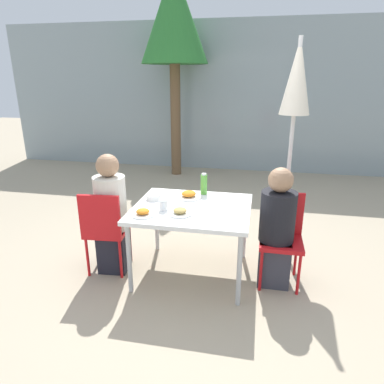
{
  "coord_description": "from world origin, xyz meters",
  "views": [
    {
      "loc": [
        0.61,
        -3.03,
        1.93
      ],
      "look_at": [
        0.0,
        0.0,
        0.88
      ],
      "focal_mm": 32.0,
      "sensor_mm": 36.0,
      "label": 1
    }
  ],
  "objects_px": {
    "person_left": "(112,216)",
    "person_right": "(276,230)",
    "chair_right": "(281,231)",
    "bottle": "(204,184)",
    "tree_behind_left": "(174,19)",
    "chair_left": "(105,226)",
    "salad_bowl": "(154,197)",
    "drinking_cup": "(164,205)",
    "closed_umbrella": "(296,95)"
  },
  "relations": [
    {
      "from": "chair_right",
      "to": "drinking_cup",
      "type": "distance_m",
      "value": 1.16
    },
    {
      "from": "person_left",
      "to": "bottle",
      "type": "height_order",
      "value": "person_left"
    },
    {
      "from": "person_left",
      "to": "person_right",
      "type": "distance_m",
      "value": 1.62
    },
    {
      "from": "chair_right",
      "to": "bottle",
      "type": "bearing_deg",
      "value": -21.26
    },
    {
      "from": "chair_right",
      "to": "bottle",
      "type": "relative_size",
      "value": 3.84
    },
    {
      "from": "chair_left",
      "to": "tree_behind_left",
      "type": "bearing_deg",
      "value": 88.11
    },
    {
      "from": "person_right",
      "to": "salad_bowl",
      "type": "distance_m",
      "value": 1.26
    },
    {
      "from": "bottle",
      "to": "drinking_cup",
      "type": "xyz_separation_m",
      "value": [
        -0.29,
        -0.54,
        -0.06
      ]
    },
    {
      "from": "chair_left",
      "to": "salad_bowl",
      "type": "relative_size",
      "value": 5.52
    },
    {
      "from": "salad_bowl",
      "to": "drinking_cup",
      "type": "bearing_deg",
      "value": -56.24
    },
    {
      "from": "person_left",
      "to": "closed_umbrella",
      "type": "relative_size",
      "value": 0.53
    },
    {
      "from": "chair_right",
      "to": "bottle",
      "type": "height_order",
      "value": "bottle"
    },
    {
      "from": "closed_umbrella",
      "to": "tree_behind_left",
      "type": "height_order",
      "value": "tree_behind_left"
    },
    {
      "from": "chair_left",
      "to": "chair_right",
      "type": "relative_size",
      "value": 1.0
    },
    {
      "from": "person_left",
      "to": "chair_right",
      "type": "bearing_deg",
      "value": -0.05
    },
    {
      "from": "chair_left",
      "to": "salad_bowl",
      "type": "xyz_separation_m",
      "value": [
        0.43,
        0.29,
        0.24
      ]
    },
    {
      "from": "person_right",
      "to": "tree_behind_left",
      "type": "height_order",
      "value": "tree_behind_left"
    },
    {
      "from": "person_right",
      "to": "salad_bowl",
      "type": "height_order",
      "value": "person_right"
    },
    {
      "from": "chair_right",
      "to": "salad_bowl",
      "type": "bearing_deg",
      "value": -2.22
    },
    {
      "from": "bottle",
      "to": "chair_right",
      "type": "bearing_deg",
      "value": -21.61
    },
    {
      "from": "chair_left",
      "to": "drinking_cup",
      "type": "xyz_separation_m",
      "value": [
        0.61,
        0.01,
        0.27
      ]
    },
    {
      "from": "chair_right",
      "to": "closed_umbrella",
      "type": "distance_m",
      "value": 1.41
    },
    {
      "from": "drinking_cup",
      "to": "salad_bowl",
      "type": "bearing_deg",
      "value": 123.76
    },
    {
      "from": "person_left",
      "to": "person_right",
      "type": "height_order",
      "value": "person_left"
    },
    {
      "from": "chair_left",
      "to": "chair_right",
      "type": "distance_m",
      "value": 1.73
    },
    {
      "from": "chair_left",
      "to": "closed_umbrella",
      "type": "relative_size",
      "value": 0.38
    },
    {
      "from": "person_left",
      "to": "closed_umbrella",
      "type": "xyz_separation_m",
      "value": [
        1.75,
        0.84,
        1.15
      ]
    },
    {
      "from": "chair_right",
      "to": "drinking_cup",
      "type": "bearing_deg",
      "value": 11.43
    },
    {
      "from": "tree_behind_left",
      "to": "bottle",
      "type": "bearing_deg",
      "value": -71.19
    },
    {
      "from": "chair_left",
      "to": "closed_umbrella",
      "type": "distance_m",
      "value": 2.36
    },
    {
      "from": "bottle",
      "to": "tree_behind_left",
      "type": "xyz_separation_m",
      "value": [
        -1.12,
        3.28,
        2.08
      ]
    },
    {
      "from": "chair_left",
      "to": "bottle",
      "type": "relative_size",
      "value": 3.84
    },
    {
      "from": "tree_behind_left",
      "to": "chair_right",
      "type": "bearing_deg",
      "value": -61.81
    },
    {
      "from": "chair_right",
      "to": "salad_bowl",
      "type": "height_order",
      "value": "chair_right"
    },
    {
      "from": "bottle",
      "to": "drinking_cup",
      "type": "bearing_deg",
      "value": -118.63
    },
    {
      "from": "chair_left",
      "to": "drinking_cup",
      "type": "distance_m",
      "value": 0.67
    },
    {
      "from": "tree_behind_left",
      "to": "closed_umbrella",
      "type": "bearing_deg",
      "value": -55.44
    },
    {
      "from": "person_left",
      "to": "salad_bowl",
      "type": "distance_m",
      "value": 0.46
    },
    {
      "from": "closed_umbrella",
      "to": "chair_left",
      "type": "bearing_deg",
      "value": -152.77
    },
    {
      "from": "drinking_cup",
      "to": "closed_umbrella",
      "type": "bearing_deg",
      "value": 37.54
    },
    {
      "from": "chair_right",
      "to": "bottle",
      "type": "xyz_separation_m",
      "value": [
        -0.81,
        0.32,
        0.32
      ]
    },
    {
      "from": "person_left",
      "to": "person_right",
      "type": "bearing_deg",
      "value": -2.7
    },
    {
      "from": "tree_behind_left",
      "to": "chair_left",
      "type": "bearing_deg",
      "value": -86.82
    },
    {
      "from": "chair_right",
      "to": "salad_bowl",
      "type": "distance_m",
      "value": 1.31
    },
    {
      "from": "person_left",
      "to": "bottle",
      "type": "distance_m",
      "value": 1.01
    },
    {
      "from": "chair_right",
      "to": "tree_behind_left",
      "type": "height_order",
      "value": "tree_behind_left"
    },
    {
      "from": "chair_left",
      "to": "drinking_cup",
      "type": "height_order",
      "value": "chair_left"
    },
    {
      "from": "person_right",
      "to": "tree_behind_left",
      "type": "distance_m",
      "value": 4.76
    },
    {
      "from": "person_left",
      "to": "bottle",
      "type": "xyz_separation_m",
      "value": [
        0.86,
        0.47,
        0.25
      ]
    },
    {
      "from": "closed_umbrella",
      "to": "tree_behind_left",
      "type": "bearing_deg",
      "value": 124.56
    }
  ]
}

